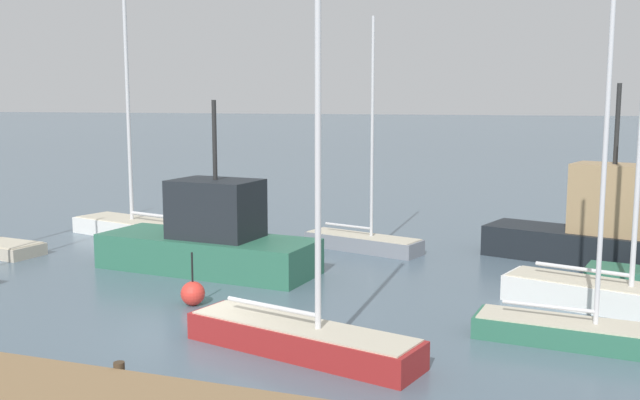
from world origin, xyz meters
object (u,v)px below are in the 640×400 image
(sailboat_5, at_px, (301,334))
(fishing_boat_0, at_px, (604,230))
(sailboat_3, at_px, (578,327))
(sailboat_4, at_px, (141,224))
(sailboat_1, at_px, (363,239))
(channel_buoy_1, at_px, (193,293))
(fishing_boat_2, at_px, (210,239))
(sailboat_0, at_px, (613,293))

(sailboat_5, xyz_separation_m, fishing_boat_0, (7.35, 12.86, 0.81))
(sailboat_3, xyz_separation_m, sailboat_4, (-18.72, 8.83, 0.12))
(sailboat_1, relative_size, sailboat_4, 0.72)
(channel_buoy_1, bearing_deg, sailboat_3, 0.61)
(sailboat_3, height_order, fishing_boat_2, sailboat_3)
(sailboat_0, height_order, sailboat_4, sailboat_4)
(sailboat_1, bearing_deg, sailboat_5, -65.07)
(sailboat_1, height_order, fishing_boat_2, sailboat_1)
(sailboat_4, height_order, fishing_boat_0, sailboat_4)
(sailboat_3, height_order, channel_buoy_1, sailboat_3)
(sailboat_3, bearing_deg, sailboat_0, 79.56)
(sailboat_0, bearing_deg, sailboat_4, -178.86)
(sailboat_1, distance_m, sailboat_4, 10.39)
(sailboat_0, distance_m, sailboat_3, 3.62)
(channel_buoy_1, bearing_deg, sailboat_5, -31.50)
(sailboat_1, distance_m, fishing_boat_2, 6.86)
(sailboat_5, relative_size, channel_buoy_1, 5.45)
(sailboat_4, bearing_deg, sailboat_3, 168.69)
(fishing_boat_2, bearing_deg, fishing_boat_0, 28.88)
(fishing_boat_0, bearing_deg, channel_buoy_1, -123.55)
(sailboat_1, bearing_deg, sailboat_0, -16.12)
(sailboat_3, xyz_separation_m, fishing_boat_2, (-12.59, 4.00, 0.71))
(fishing_boat_0, relative_size, channel_buoy_1, 5.39)
(sailboat_1, distance_m, channel_buoy_1, 9.82)
(sailboat_0, xyz_separation_m, sailboat_5, (-7.40, -6.41, -0.04))
(fishing_boat_2, bearing_deg, sailboat_4, 146.96)
(sailboat_1, distance_m, sailboat_5, 12.42)
(sailboat_4, relative_size, sailboat_5, 1.47)
(sailboat_3, bearing_deg, sailboat_5, -150.11)
(sailboat_1, height_order, sailboat_3, sailboat_3)
(sailboat_4, height_order, fishing_boat_2, sailboat_4)
(sailboat_0, relative_size, sailboat_1, 1.05)
(channel_buoy_1, bearing_deg, sailboat_4, 130.77)
(sailboat_0, height_order, channel_buoy_1, sailboat_0)
(sailboat_1, xyz_separation_m, sailboat_3, (8.34, -9.33, 0.01))
(sailboat_0, relative_size, sailboat_5, 1.11)
(fishing_boat_0, bearing_deg, sailboat_5, -103.37)
(sailboat_3, bearing_deg, fishing_boat_0, 89.93)
(fishing_boat_0, bearing_deg, sailboat_4, -160.41)
(sailboat_5, bearing_deg, fishing_boat_2, 145.71)
(channel_buoy_1, bearing_deg, sailboat_1, 74.26)
(sailboat_5, relative_size, fishing_boat_2, 1.07)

